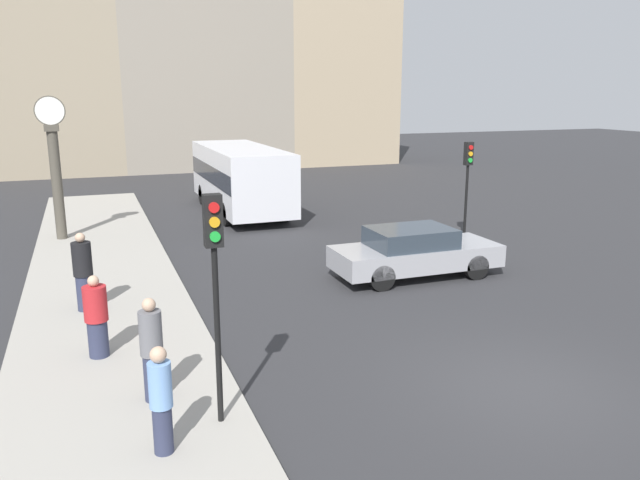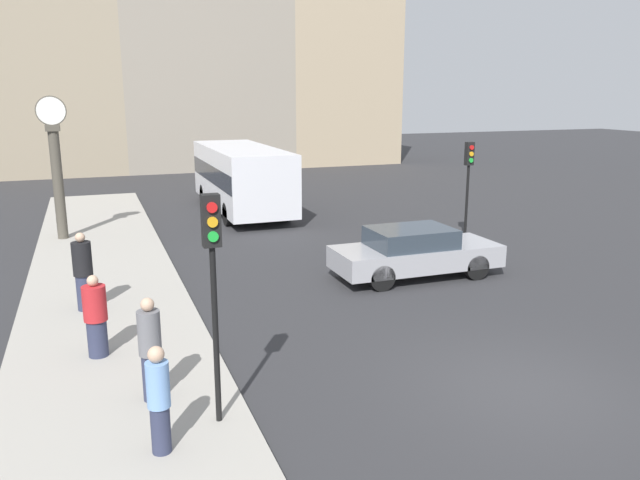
{
  "view_description": "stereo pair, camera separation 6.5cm",
  "coord_description": "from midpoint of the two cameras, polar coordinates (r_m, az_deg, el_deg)",
  "views": [
    {
      "loc": [
        -6.85,
        -8.1,
        5.04
      ],
      "look_at": [
        -1.39,
        6.37,
        1.33
      ],
      "focal_mm": 35.0,
      "sensor_mm": 36.0,
      "label": 1
    },
    {
      "loc": [
        -6.78,
        -8.12,
        5.04
      ],
      "look_at": [
        -1.39,
        6.37,
        1.33
      ],
      "focal_mm": 35.0,
      "sensor_mm": 36.0,
      "label": 2
    }
  ],
  "objects": [
    {
      "name": "sedan_car",
      "position": [
        17.39,
        8.76,
        -1.08
      ],
      "size": [
        4.63,
        1.81,
        1.4
      ],
      "color": "#9E9EA3",
      "rests_on": "ground_plane"
    },
    {
      "name": "traffic_light_far",
      "position": [
        21.34,
        13.51,
        6.15
      ],
      "size": [
        0.26,
        0.24,
        3.41
      ],
      "color": "black",
      "rests_on": "ground_plane"
    },
    {
      "name": "pedestrian_grey_jacket",
      "position": [
        10.54,
        -15.08,
        -9.66
      ],
      "size": [
        0.37,
        0.37,
        1.75
      ],
      "color": "#2D334C",
      "rests_on": "sidewalk_corner"
    },
    {
      "name": "pedestrian_red_top",
      "position": [
        12.56,
        -19.68,
        -6.65
      ],
      "size": [
        0.44,
        0.44,
        1.6
      ],
      "color": "#2D334C",
      "rests_on": "sidewalk_corner"
    },
    {
      "name": "pedestrian_blue_stripe",
      "position": [
        9.11,
        -14.31,
        -13.95
      ],
      "size": [
        0.32,
        0.32,
        1.58
      ],
      "color": "#2D334C",
      "rests_on": "sidewalk_corner"
    },
    {
      "name": "traffic_light_near",
      "position": [
        9.12,
        -9.58,
        -1.98
      ],
      "size": [
        0.26,
        0.24,
        3.52
      ],
      "color": "black",
      "rests_on": "sidewalk_corner"
    },
    {
      "name": "bus_distant",
      "position": [
        26.61,
        -7.12,
        5.89
      ],
      "size": [
        2.62,
        8.14,
        2.76
      ],
      "color": "silver",
      "rests_on": "ground_plane"
    },
    {
      "name": "sidewalk_corner",
      "position": [
        19.68,
        -19.24,
        -1.98
      ],
      "size": [
        3.89,
        25.85,
        0.11
      ],
      "primitive_type": "cube",
      "color": "#A39E93",
      "rests_on": "ground_plane"
    },
    {
      "name": "building_row",
      "position": [
        42.62,
        -12.75,
        16.75
      ],
      "size": [
        28.22,
        5.0,
        17.37
      ],
      "color": "gray",
      "rests_on": "ground_plane"
    },
    {
      "name": "pedestrian_black_jacket",
      "position": [
        15.23,
        -20.72,
        -2.76
      ],
      "size": [
        0.43,
        0.43,
        1.83
      ],
      "color": "#2D334C",
      "rests_on": "sidewalk_corner"
    },
    {
      "name": "ground_plane",
      "position": [
        11.73,
        18.1,
        -12.68
      ],
      "size": [
        120.0,
        120.0,
        0.0
      ],
      "primitive_type": "plane",
      "color": "#2D2D30"
    },
    {
      "name": "street_clock",
      "position": [
        22.8,
        -22.85,
        5.87
      ],
      "size": [
        0.97,
        0.45,
        4.79
      ],
      "color": "#4C473D",
      "rests_on": "sidewalk_corner"
    }
  ]
}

